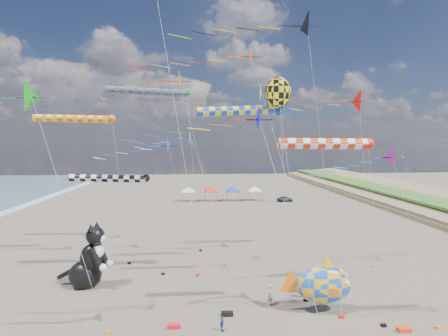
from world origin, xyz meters
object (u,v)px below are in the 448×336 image
child_blue (222,324)px  cat_inflatable (88,254)px  person_adult (270,295)px  child_green (303,291)px  fish_inflatable (324,284)px  parked_car (285,199)px

child_blue → cat_inflatable: bearing=84.6°
person_adult → child_green: person_adult is taller
fish_inflatable → child_green: size_ratio=5.15×
child_blue → parked_car: parked_car is taller
fish_inflatable → person_adult: 4.31m
parked_car → child_blue: bearing=153.8°
child_blue → parked_car: size_ratio=0.29×
cat_inflatable → parked_car: cat_inflatable is taller
person_adult → cat_inflatable: bearing=122.0°
fish_inflatable → child_green: 3.20m
person_adult → parked_car: size_ratio=0.46×
fish_inflatable → parked_car: bearing=78.6°
person_adult → parked_car: person_adult is taller
person_adult → parked_car: 51.19m
fish_inflatable → person_adult: fish_inflatable is taller
fish_inflatable → parked_car: 51.70m
cat_inflatable → parked_car: size_ratio=1.62×
child_green → parked_car: bearing=70.7°
person_adult → parked_car: (14.05, 49.22, -0.22)m
fish_inflatable → child_blue: size_ratio=5.54×
cat_inflatable → fish_inflatable: (19.45, -6.46, -0.77)m
cat_inflatable → parked_car: bearing=71.1°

